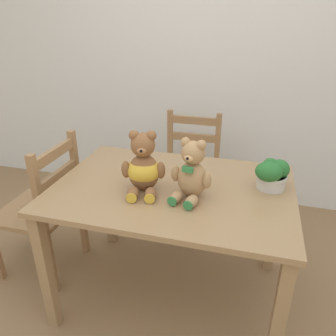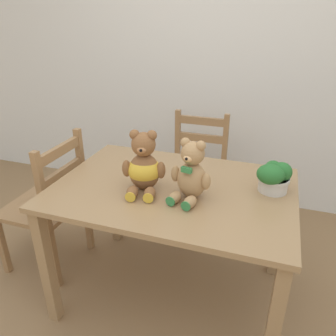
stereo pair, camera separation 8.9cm
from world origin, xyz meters
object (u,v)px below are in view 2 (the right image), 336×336
wooden_chair_side (48,205)px  teddy_bear_left (144,167)px  teddy_bear_right (191,174)px  wooden_chair_behind (196,173)px  potted_plant (274,177)px

wooden_chair_side → teddy_bear_left: (0.75, -0.10, 0.44)m
wooden_chair_side → teddy_bear_right: size_ratio=3.07×
wooden_chair_behind → teddy_bear_right: teddy_bear_right is taller
wooden_chair_side → teddy_bear_right: 1.10m
potted_plant → wooden_chair_side: bearing=-176.2°
teddy_bear_left → potted_plant: 0.67m
wooden_chair_side → potted_plant: wooden_chair_side is taller
wooden_chair_behind → potted_plant: bearing=129.4°
teddy_bear_right → potted_plant: 0.44m
potted_plant → wooden_chair_behind: bearing=129.4°
teddy_bear_right → potted_plant: (0.39, 0.20, -0.05)m
teddy_bear_left → teddy_bear_right: size_ratio=1.06×
wooden_chair_side → teddy_bear_left: teddy_bear_left is taller
wooden_chair_side → potted_plant: 1.45m
teddy_bear_left → wooden_chair_side: bearing=-19.6°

